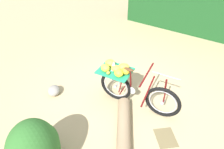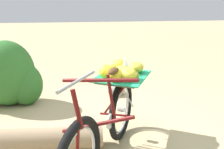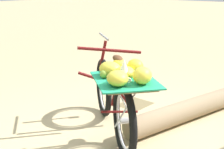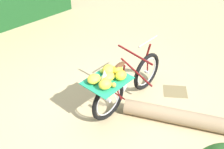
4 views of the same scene
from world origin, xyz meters
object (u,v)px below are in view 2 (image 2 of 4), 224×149
bicycle (111,108)px  shrub_cluster (7,77)px  fallen_log (9,140)px  path_stone (116,90)px

bicycle → shrub_cluster: size_ratio=1.45×
fallen_log → shrub_cluster: shrub_cluster is taller
bicycle → path_stone: (0.55, 1.68, -0.43)m
shrub_cluster → path_stone: (1.82, -0.06, -0.36)m
shrub_cluster → path_stone: shrub_cluster is taller
bicycle → shrub_cluster: 2.16m
bicycle → fallen_log: 1.20m
shrub_cluster → path_stone: 1.86m
bicycle → path_stone: size_ratio=4.94×
path_stone → shrub_cluster: bearing=178.1°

